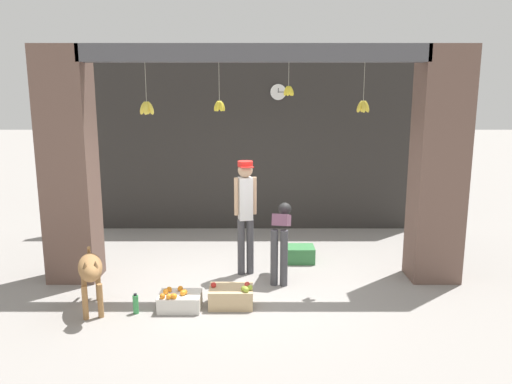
{
  "coord_description": "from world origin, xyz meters",
  "views": [
    {
      "loc": [
        0.03,
        -6.84,
        2.76
      ],
      "look_at": [
        0.0,
        0.46,
        1.29
      ],
      "focal_mm": 35.0,
      "sensor_mm": 36.0,
      "label": 1
    }
  ],
  "objects_px": {
    "dog": "(93,270)",
    "wall_clock": "(280,92)",
    "fruit_crate_oranges": "(182,301)",
    "shopkeeper": "(248,207)",
    "worker_stooping": "(283,233)",
    "water_bottle": "(138,304)",
    "fruit_crate_apples": "(234,296)",
    "produce_box_green": "(303,254)"
  },
  "relations": [
    {
      "from": "water_bottle",
      "to": "shopkeeper",
      "type": "bearing_deg",
      "value": 45.94
    },
    {
      "from": "fruit_crate_oranges",
      "to": "produce_box_green",
      "type": "xyz_separation_m",
      "value": [
        1.72,
        1.84,
        0.02
      ]
    },
    {
      "from": "fruit_crate_apples",
      "to": "water_bottle",
      "type": "xyz_separation_m",
      "value": [
        -1.2,
        -0.23,
        -0.01
      ]
    },
    {
      "from": "dog",
      "to": "water_bottle",
      "type": "height_order",
      "value": "dog"
    },
    {
      "from": "fruit_crate_apples",
      "to": "produce_box_green",
      "type": "relative_size",
      "value": 1.28
    },
    {
      "from": "produce_box_green",
      "to": "wall_clock",
      "type": "distance_m",
      "value": 3.32
    },
    {
      "from": "fruit_crate_apples",
      "to": "wall_clock",
      "type": "relative_size",
      "value": 1.75
    },
    {
      "from": "dog",
      "to": "wall_clock",
      "type": "relative_size",
      "value": 3.21
    },
    {
      "from": "dog",
      "to": "produce_box_green",
      "type": "bearing_deg",
      "value": 103.98
    },
    {
      "from": "shopkeeper",
      "to": "water_bottle",
      "type": "relative_size",
      "value": 6.63
    },
    {
      "from": "fruit_crate_oranges",
      "to": "wall_clock",
      "type": "relative_size",
      "value": 1.65
    },
    {
      "from": "shopkeeper",
      "to": "wall_clock",
      "type": "xyz_separation_m",
      "value": [
        0.59,
        2.57,
        1.7
      ]
    },
    {
      "from": "shopkeeper",
      "to": "worker_stooping",
      "type": "relative_size",
      "value": 1.62
    },
    {
      "from": "fruit_crate_oranges",
      "to": "wall_clock",
      "type": "distance_m",
      "value": 4.88
    },
    {
      "from": "fruit_crate_oranges",
      "to": "water_bottle",
      "type": "height_order",
      "value": "fruit_crate_oranges"
    },
    {
      "from": "shopkeeper",
      "to": "fruit_crate_apples",
      "type": "distance_m",
      "value": 1.5
    },
    {
      "from": "worker_stooping",
      "to": "water_bottle",
      "type": "distance_m",
      "value": 2.3
    },
    {
      "from": "fruit_crate_oranges",
      "to": "water_bottle",
      "type": "xyz_separation_m",
      "value": [
        -0.54,
        -0.12,
        0.01
      ]
    },
    {
      "from": "dog",
      "to": "fruit_crate_oranges",
      "type": "bearing_deg",
      "value": 72.63
    },
    {
      "from": "fruit_crate_oranges",
      "to": "fruit_crate_apples",
      "type": "xyz_separation_m",
      "value": [
        0.67,
        0.11,
        0.02
      ]
    },
    {
      "from": "fruit_crate_apples",
      "to": "wall_clock",
      "type": "distance_m",
      "value": 4.63
    },
    {
      "from": "shopkeeper",
      "to": "wall_clock",
      "type": "relative_size",
      "value": 5.38
    },
    {
      "from": "wall_clock",
      "to": "worker_stooping",
      "type": "bearing_deg",
      "value": -91.24
    },
    {
      "from": "fruit_crate_oranges",
      "to": "produce_box_green",
      "type": "distance_m",
      "value": 2.52
    },
    {
      "from": "shopkeeper",
      "to": "fruit_crate_apples",
      "type": "relative_size",
      "value": 3.07
    },
    {
      "from": "worker_stooping",
      "to": "produce_box_green",
      "type": "relative_size",
      "value": 2.43
    },
    {
      "from": "water_bottle",
      "to": "wall_clock",
      "type": "xyz_separation_m",
      "value": [
        1.96,
        3.98,
        2.63
      ]
    },
    {
      "from": "shopkeeper",
      "to": "wall_clock",
      "type": "distance_m",
      "value": 3.14
    },
    {
      "from": "dog",
      "to": "water_bottle",
      "type": "distance_m",
      "value": 0.71
    },
    {
      "from": "dog",
      "to": "produce_box_green",
      "type": "relative_size",
      "value": 2.35
    },
    {
      "from": "shopkeeper",
      "to": "dog",
      "type": "bearing_deg",
      "value": 20.89
    },
    {
      "from": "dog",
      "to": "wall_clock",
      "type": "xyz_separation_m",
      "value": [
        2.53,
        3.9,
        2.21
      ]
    },
    {
      "from": "worker_stooping",
      "to": "water_bottle",
      "type": "xyz_separation_m",
      "value": [
        -1.89,
        -1.17,
        -0.6
      ]
    },
    {
      "from": "dog",
      "to": "shopkeeper",
      "type": "height_order",
      "value": "shopkeeper"
    },
    {
      "from": "fruit_crate_apples",
      "to": "water_bottle",
      "type": "relative_size",
      "value": 2.16
    },
    {
      "from": "produce_box_green",
      "to": "water_bottle",
      "type": "bearing_deg",
      "value": -138.98
    },
    {
      "from": "shopkeeper",
      "to": "produce_box_green",
      "type": "xyz_separation_m",
      "value": [
        0.9,
        0.56,
        -0.92
      ]
    },
    {
      "from": "fruit_crate_apples",
      "to": "wall_clock",
      "type": "height_order",
      "value": "wall_clock"
    },
    {
      "from": "shopkeeper",
      "to": "worker_stooping",
      "type": "distance_m",
      "value": 0.67
    },
    {
      "from": "shopkeeper",
      "to": "produce_box_green",
      "type": "relative_size",
      "value": 3.94
    },
    {
      "from": "fruit_crate_apples",
      "to": "water_bottle",
      "type": "height_order",
      "value": "fruit_crate_apples"
    },
    {
      "from": "fruit_crate_oranges",
      "to": "water_bottle",
      "type": "bearing_deg",
      "value": -166.97
    }
  ]
}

